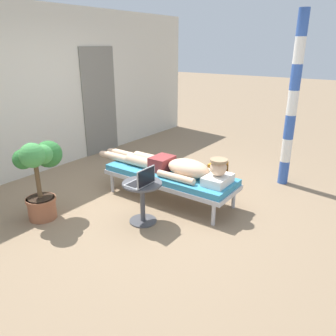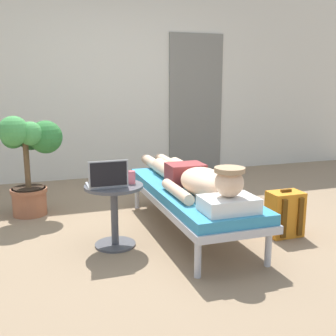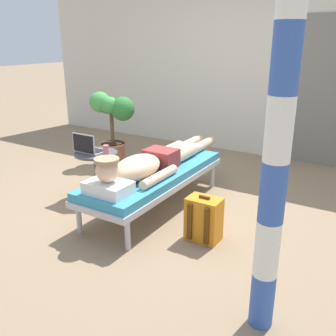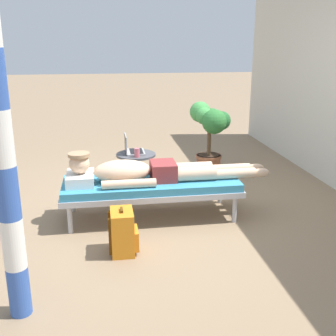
% 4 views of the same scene
% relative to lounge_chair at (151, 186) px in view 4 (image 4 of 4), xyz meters
% --- Properties ---
extents(ground_plane, '(40.00, 40.00, 0.00)m').
position_rel_lounge_chair_xyz_m(ground_plane, '(-0.25, 0.13, -0.35)').
color(ground_plane, '#8C7256').
extents(lounge_chair, '(0.66, 1.90, 0.42)m').
position_rel_lounge_chair_xyz_m(lounge_chair, '(0.00, 0.00, 0.00)').
color(lounge_chair, '#B7B7BC').
rests_on(lounge_chair, ground).
extents(person_reclining, '(0.53, 2.17, 0.33)m').
position_rel_lounge_chair_xyz_m(person_reclining, '(-0.00, -0.07, 0.17)').
color(person_reclining, white).
rests_on(person_reclining, lounge_chair).
extents(side_table, '(0.48, 0.48, 0.52)m').
position_rel_lounge_chair_xyz_m(side_table, '(-0.71, -0.10, 0.01)').
color(side_table, '#4C4C51').
rests_on(side_table, ground).
extents(laptop, '(0.31, 0.24, 0.23)m').
position_rel_lounge_chair_xyz_m(laptop, '(-0.77, -0.15, 0.24)').
color(laptop, '#A5A8AD').
rests_on(laptop, side_table).
extents(drink_glass, '(0.06, 0.06, 0.11)m').
position_rel_lounge_chair_xyz_m(drink_glass, '(-0.56, -0.10, 0.23)').
color(drink_glass, '#D86672').
rests_on(drink_glass, side_table).
extents(backpack, '(0.30, 0.26, 0.42)m').
position_rel_lounge_chair_xyz_m(backpack, '(0.76, -0.35, -0.15)').
color(backpack, orange).
rests_on(backpack, ground).
extents(potted_plant, '(0.61, 0.54, 1.03)m').
position_rel_lounge_chair_xyz_m(potted_plant, '(-1.35, 0.99, 0.30)').
color(potted_plant, '#9E5B3D').
rests_on(potted_plant, ground).
extents(porch_post, '(0.15, 0.15, 2.54)m').
position_rel_lounge_chair_xyz_m(porch_post, '(1.54, -1.11, 0.92)').
color(porch_post, '#3359B2').
rests_on(porch_post, ground).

